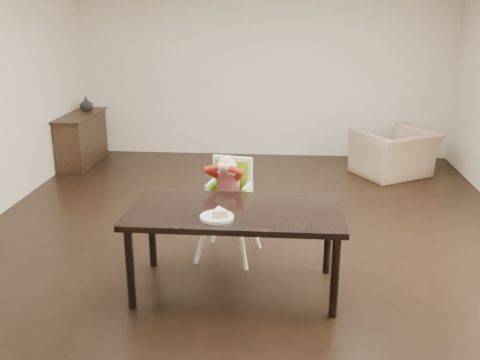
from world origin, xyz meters
The scene contains 8 objects.
ground centered at (0.00, 0.00, 0.00)m, with size 7.00×7.00×0.00m, color black.
room_walls centered at (0.00, 0.00, 1.86)m, with size 6.02×7.02×2.71m.
dining_table centered at (-0.04, -1.01, 0.67)m, with size 1.80×0.90×0.75m.
high_chair centered at (-0.16, -0.34, 0.73)m, with size 0.51×0.51×1.04m.
plate centered at (-0.15, -1.23, 0.78)m, with size 0.32×0.32×0.08m.
armchair centered at (1.97, 2.49, 0.45)m, with size 1.03×0.67×0.90m, color tan.
sideboard centered at (-2.78, 2.70, 0.40)m, with size 0.44×1.26×0.79m.
vase centered at (-2.78, 3.01, 0.89)m, with size 0.21×0.22×0.21m, color #99999E.
Camera 1 is at (0.35, -5.18, 2.37)m, focal length 40.00 mm.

